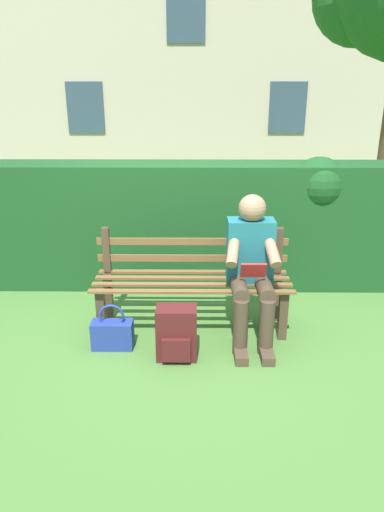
# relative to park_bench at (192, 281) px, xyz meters

# --- Properties ---
(ground) EXTENTS (60.00, 60.00, 0.00)m
(ground) POSITION_rel_park_bench_xyz_m (0.00, 0.06, -0.42)
(ground) COLOR #477533
(park_bench) EXTENTS (1.66, 0.49, 0.85)m
(park_bench) POSITION_rel_park_bench_xyz_m (0.00, 0.00, 0.00)
(park_bench) COLOR #4C3828
(park_bench) RESTS_ON ground
(person_seated) EXTENTS (0.44, 0.73, 1.18)m
(person_seated) POSITION_rel_park_bench_xyz_m (-0.48, 0.16, 0.21)
(person_seated) COLOR #1E6672
(person_seated) RESTS_ON ground
(hedge_backdrop) EXTENTS (5.17, 0.66, 1.36)m
(hedge_backdrop) POSITION_rel_park_bench_xyz_m (0.27, -1.01, 0.24)
(hedge_backdrop) COLOR #19471E
(hedge_backdrop) RESTS_ON ground
(building_facade) EXTENTS (9.90, 3.11, 5.99)m
(building_facade) POSITION_rel_park_bench_xyz_m (0.22, -9.57, 2.57)
(building_facade) COLOR #BCAD93
(building_facade) RESTS_ON ground
(backpack) EXTENTS (0.31, 0.27, 0.42)m
(backpack) POSITION_rel_park_bench_xyz_m (0.11, 0.52, -0.22)
(backpack) COLOR #4C1919
(backpack) RESTS_ON ground
(handbag) EXTENTS (0.33, 0.15, 0.38)m
(handbag) POSITION_rel_park_bench_xyz_m (0.63, 0.38, -0.30)
(handbag) COLOR navy
(handbag) RESTS_ON ground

